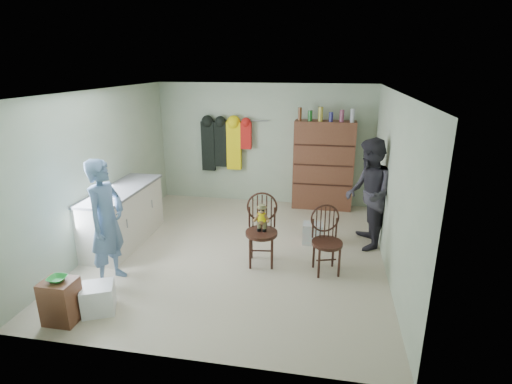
% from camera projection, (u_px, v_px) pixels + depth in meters
% --- Properties ---
extents(ground_plane, '(5.00, 5.00, 0.00)m').
position_uv_depth(ground_plane, '(238.00, 251.00, 6.42)').
color(ground_plane, beige).
rests_on(ground_plane, ground).
extents(room_walls, '(5.00, 5.00, 5.00)m').
position_uv_depth(room_walls, '(244.00, 148.00, 6.42)').
color(room_walls, '#ADBC9D').
rests_on(room_walls, ground).
extents(counter, '(0.64, 1.86, 0.94)m').
position_uv_depth(counter, '(123.00, 216.00, 6.60)').
color(counter, silver).
rests_on(counter, ground).
extents(stool, '(0.37, 0.32, 0.53)m').
position_uv_depth(stool, '(61.00, 301.00, 4.60)').
color(stool, brown).
rests_on(stool, ground).
extents(bowl, '(0.21, 0.21, 0.05)m').
position_uv_depth(bowl, '(57.00, 279.00, 4.51)').
color(bowl, green).
rests_on(bowl, stool).
extents(plastic_tub, '(0.48, 0.47, 0.35)m').
position_uv_depth(plastic_tub, '(98.00, 298.00, 4.82)').
color(plastic_tub, white).
rests_on(plastic_tub, ground).
extents(chair_front, '(0.53, 0.53, 1.07)m').
position_uv_depth(chair_front, '(262.00, 224.00, 5.88)').
color(chair_front, '#3D1E15').
rests_on(chair_front, ground).
extents(chair_far, '(0.54, 0.54, 0.98)m').
position_uv_depth(chair_far, '(326.00, 237.00, 5.67)').
color(chair_far, '#3D1E15').
rests_on(chair_far, ground).
extents(striped_bag, '(0.34, 0.27, 0.35)m').
position_uv_depth(striped_bag, '(313.00, 233.00, 6.65)').
color(striped_bag, '#E58272').
rests_on(striped_bag, ground).
extents(person_left, '(0.46, 0.66, 1.73)m').
position_uv_depth(person_left, '(107.00, 222.00, 5.29)').
color(person_left, '#57769F').
rests_on(person_left, ground).
extents(person_right, '(0.72, 0.90, 1.79)m').
position_uv_depth(person_right, '(368.00, 194.00, 6.33)').
color(person_right, '#2D2B33').
rests_on(person_right, ground).
extents(dresser, '(1.20, 0.39, 2.08)m').
position_uv_depth(dresser, '(323.00, 165.00, 8.07)').
color(dresser, brown).
rests_on(dresser, ground).
extents(coat_rack, '(1.42, 0.12, 1.09)m').
position_uv_depth(coat_rack, '(224.00, 144.00, 8.40)').
color(coat_rack, '#99999E').
rests_on(coat_rack, ground).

